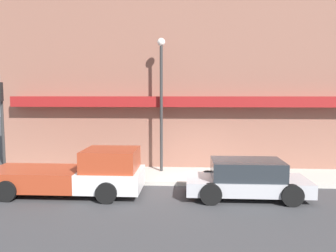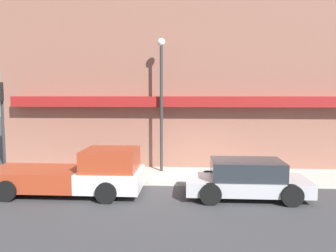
{
  "view_description": "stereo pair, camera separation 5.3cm",
  "coord_description": "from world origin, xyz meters",
  "px_view_note": "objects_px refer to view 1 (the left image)",
  "views": [
    {
      "loc": [
        -0.58,
        -13.08,
        3.73
      ],
      "look_at": [
        -1.43,
        1.12,
        2.36
      ],
      "focal_mm": 35.0,
      "sensor_mm": 36.0,
      "label": 1
    },
    {
      "loc": [
        -0.52,
        -13.07,
        3.73
      ],
      "look_at": [
        -1.43,
        1.12,
        2.36
      ],
      "focal_mm": 35.0,
      "sensor_mm": 36.0,
      "label": 2
    }
  ],
  "objects_px": {
    "traffic_light": "(1,113)",
    "fire_hydrant": "(226,171)",
    "street_lamp": "(161,90)",
    "parked_car": "(247,179)",
    "pickup_truck": "(77,174)"
  },
  "relations": [
    {
      "from": "street_lamp",
      "to": "traffic_light",
      "type": "xyz_separation_m",
      "value": [
        -6.75,
        -1.52,
        -0.98
      ]
    },
    {
      "from": "parked_car",
      "to": "street_lamp",
      "type": "distance_m",
      "value": 5.7
    },
    {
      "from": "pickup_truck",
      "to": "parked_car",
      "type": "bearing_deg",
      "value": -1.06
    },
    {
      "from": "parked_car",
      "to": "pickup_truck",
      "type": "bearing_deg",
      "value": -179.6
    },
    {
      "from": "pickup_truck",
      "to": "traffic_light",
      "type": "height_order",
      "value": "traffic_light"
    },
    {
      "from": "street_lamp",
      "to": "traffic_light",
      "type": "bearing_deg",
      "value": -167.3
    },
    {
      "from": "parked_car",
      "to": "fire_hydrant",
      "type": "distance_m",
      "value": 2.0
    },
    {
      "from": "fire_hydrant",
      "to": "street_lamp",
      "type": "xyz_separation_m",
      "value": [
        -2.86,
        1.33,
        3.43
      ]
    },
    {
      "from": "pickup_truck",
      "to": "traffic_light",
      "type": "xyz_separation_m",
      "value": [
        -3.85,
        1.73,
        2.18
      ]
    },
    {
      "from": "parked_car",
      "to": "street_lamp",
      "type": "height_order",
      "value": "street_lamp"
    },
    {
      "from": "parked_car",
      "to": "traffic_light",
      "type": "height_order",
      "value": "traffic_light"
    },
    {
      "from": "fire_hydrant",
      "to": "traffic_light",
      "type": "relative_size",
      "value": 0.17
    },
    {
      "from": "traffic_light",
      "to": "pickup_truck",
      "type": "bearing_deg",
      "value": -24.27
    },
    {
      "from": "pickup_truck",
      "to": "traffic_light",
      "type": "distance_m",
      "value": 4.75
    },
    {
      "from": "traffic_light",
      "to": "fire_hydrant",
      "type": "bearing_deg",
      "value": 1.14
    }
  ]
}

